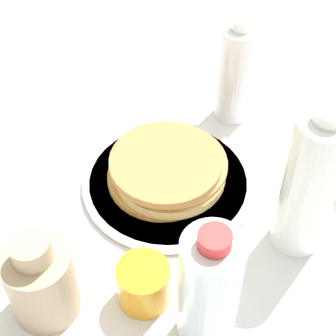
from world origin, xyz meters
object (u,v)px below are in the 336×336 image
at_px(pancake_stack, 168,169).
at_px(water_bottle_mid, 309,185).
at_px(cream_jug, 41,281).
at_px(plate, 168,182).
at_px(juice_glass, 143,284).
at_px(water_bottle_near, 235,73).
at_px(water_bottle_far, 209,292).

xyz_separation_m(pancake_stack, water_bottle_mid, (0.21, 0.06, 0.08)).
xyz_separation_m(cream_jug, water_bottle_mid, (0.17, 0.33, 0.06)).
relative_size(plate, pancake_stack, 1.47).
xyz_separation_m(pancake_stack, juice_glass, (0.12, -0.17, -0.00)).
bearing_deg(water_bottle_near, juice_glass, -66.95).
distance_m(plate, juice_glass, 0.21).
distance_m(water_bottle_mid, water_bottle_far, 0.21).
bearing_deg(water_bottle_mid, pancake_stack, -164.11).
distance_m(pancake_stack, water_bottle_far, 0.27).
xyz_separation_m(water_bottle_near, water_bottle_far, (0.25, -0.35, 0.01)).
bearing_deg(cream_jug, water_bottle_mid, 62.38).
bearing_deg(juice_glass, pancake_stack, 125.43).
bearing_deg(water_bottle_near, water_bottle_mid, -30.33).
distance_m(pancake_stack, water_bottle_mid, 0.23).
relative_size(pancake_stack, water_bottle_far, 0.87).
relative_size(pancake_stack, juice_glass, 2.62).
bearing_deg(pancake_stack, juice_glass, -54.57).
relative_size(pancake_stack, water_bottle_mid, 0.74).
height_order(plate, water_bottle_mid, water_bottle_mid).
bearing_deg(water_bottle_far, plate, 145.45).
bearing_deg(water_bottle_far, cream_jug, -145.43).
bearing_deg(water_bottle_far, pancake_stack, 145.46).
relative_size(juice_glass, water_bottle_mid, 0.28).
xyz_separation_m(plate, juice_glass, (0.12, -0.17, 0.03)).
height_order(water_bottle_mid, water_bottle_far, water_bottle_mid).
distance_m(cream_jug, water_bottle_mid, 0.37).
distance_m(cream_jug, water_bottle_near, 0.48).
height_order(juice_glass, water_bottle_mid, water_bottle_mid).
bearing_deg(water_bottle_far, juice_glass, -167.22).
bearing_deg(water_bottle_near, water_bottle_far, -54.27).
bearing_deg(juice_glass, cream_jug, -129.62).
xyz_separation_m(water_bottle_near, water_bottle_mid, (0.24, -0.14, 0.03)).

